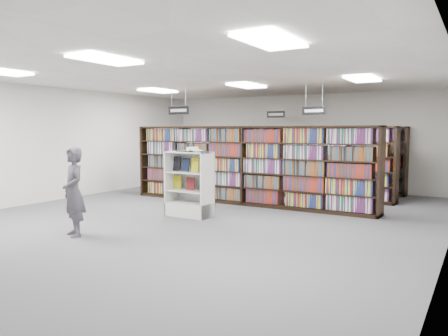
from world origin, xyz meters
The scene contains 18 objects.
floor centered at (0.00, 0.00, 0.00)m, with size 12.00×12.00×0.00m, color #49494E.
ceiling centered at (0.00, 0.00, 3.20)m, with size 10.00×12.00×0.10m, color white.
wall_back centered at (0.00, 6.00, 1.60)m, with size 10.00×0.10×3.20m, color silver.
wall_left centered at (-5.00, 0.00, 1.60)m, with size 0.10×12.00×3.20m, color silver.
bookshelf_row_near centered at (0.00, 2.00, 1.05)m, with size 7.00×0.60×2.10m.
bookshelf_row_mid centered at (0.00, 4.00, 1.05)m, with size 7.00×0.60×2.10m.
bookshelf_row_far centered at (0.00, 5.70, 1.05)m, with size 7.00×0.60×2.10m.
aisle_sign_left centered at (-1.50, 1.00, 2.53)m, with size 0.65×0.02×0.80m.
aisle_sign_right centered at (1.50, 3.00, 2.53)m, with size 0.65×0.02×0.80m.
aisle_sign_center centered at (-0.50, 5.00, 2.53)m, with size 0.65×0.02×0.80m.
troffer_front_center centered at (0.00, -3.00, 3.16)m, with size 0.60×1.20×0.04m, color white.
troffer_front_right centered at (3.00, -3.00, 3.16)m, with size 0.60×1.20×0.04m, color white.
troffer_back_left centered at (-3.00, 2.00, 3.16)m, with size 0.60×1.20×0.04m, color white.
troffer_back_center centered at (0.00, 2.00, 3.16)m, with size 0.60×1.20×0.04m, color white.
troffer_back_right centered at (3.00, 2.00, 3.16)m, with size 0.60×1.20×0.04m, color white.
endcap_display centered at (-0.36, -0.10, 0.49)m, with size 1.09×0.57×1.50m.
open_book centered at (-0.26, -0.13, 1.53)m, with size 0.69×0.42×0.13m.
shopper centered at (-1.12, -2.81, 0.84)m, with size 0.61×0.40×1.68m, color #544F5B.
Camera 1 is at (5.46, -8.32, 2.00)m, focal length 35.00 mm.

